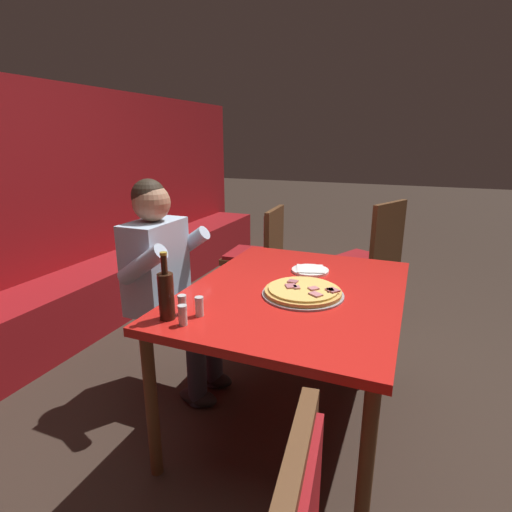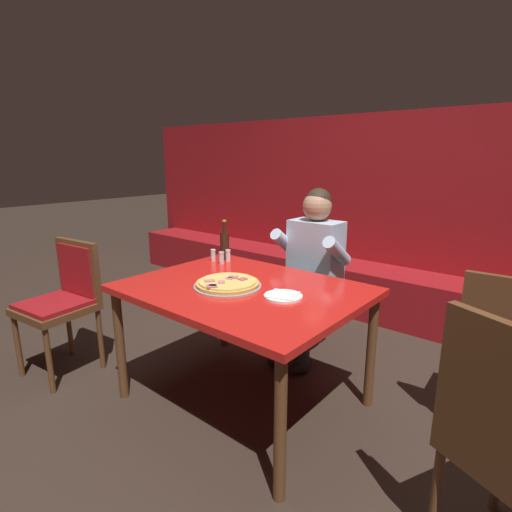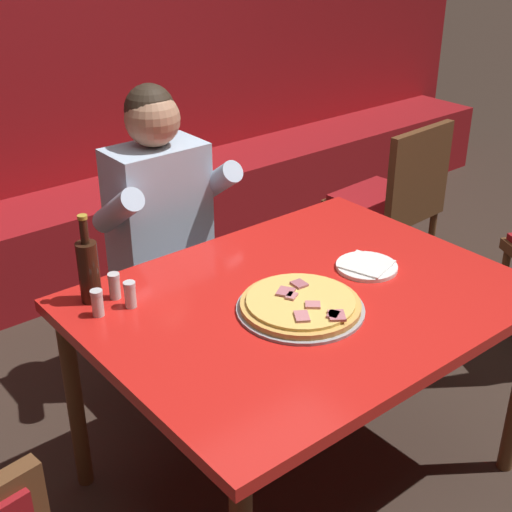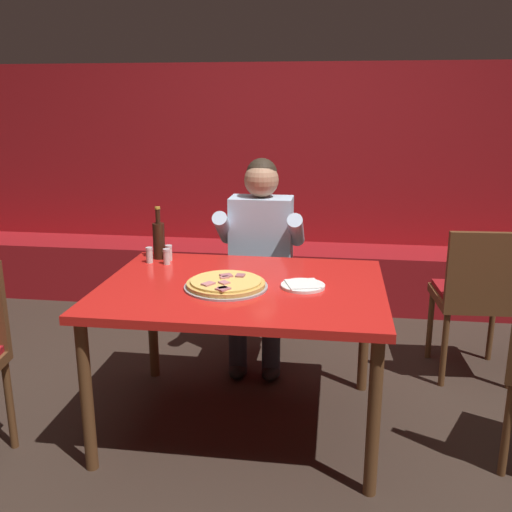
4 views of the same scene
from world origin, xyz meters
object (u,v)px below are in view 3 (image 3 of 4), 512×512
main_dining_table (303,315)px  plate_white_paper (366,266)px  pizza (301,305)px  beer_bottle (89,269)px  dining_chair_far_right (395,196)px  diner_seated_blue_shirt (171,233)px  shaker_red_pepper_flakes (115,287)px  shaker_oregano (130,296)px  shaker_parmesan (98,304)px

main_dining_table → plate_white_paper: 0.30m
pizza → beer_bottle: size_ratio=1.36×
dining_chair_far_right → diner_seated_blue_shirt: bearing=177.6°
pizza → dining_chair_far_right: bearing=29.4°
plate_white_paper → shaker_red_pepper_flakes: size_ratio=2.44×
main_dining_table → shaker_oregano: (-0.46, 0.29, 0.11)m
main_dining_table → pizza: (-0.07, -0.06, 0.09)m
shaker_red_pepper_flakes → dining_chair_far_right: dining_chair_far_right is taller
plate_white_paper → pizza: bearing=-170.1°
pizza → dining_chair_far_right: (1.33, 0.75, -0.22)m
pizza → beer_bottle: bearing=135.5°
shaker_oregano → dining_chair_far_right: 1.78m
shaker_oregano → shaker_parmesan: bearing=169.9°
shaker_parmesan → dining_chair_far_right: bearing=11.9°
dining_chair_far_right → plate_white_paper: bearing=-144.7°
pizza → shaker_parmesan: shaker_parmesan is taller
pizza → diner_seated_blue_shirt: 0.81m
pizza → plate_white_paper: size_ratio=1.89×
diner_seated_blue_shirt → plate_white_paper: bearing=-67.4°
shaker_oregano → diner_seated_blue_shirt: (0.44, 0.46, -0.09)m
plate_white_paper → diner_seated_blue_shirt: 0.81m
beer_bottle → dining_chair_far_right: 1.85m
pizza → diner_seated_blue_shirt: (0.05, 0.80, -0.07)m
plate_white_paper → shaker_parmesan: size_ratio=2.44×
shaker_parmesan → diner_seated_blue_shirt: bearing=38.8°
main_dining_table → diner_seated_blue_shirt: 0.75m
pizza → plate_white_paper: bearing=9.9°
plate_white_paper → shaker_oregano: shaker_oregano is taller
pizza → shaker_red_pepper_flakes: 0.59m
main_dining_table → beer_bottle: size_ratio=4.64×
shaker_oregano → shaker_red_pepper_flakes: 0.08m
shaker_oregano → plate_white_paper: bearing=-20.8°
diner_seated_blue_shirt → dining_chair_far_right: 1.29m
plate_white_paper → shaker_red_pepper_flakes: 0.84m
shaker_red_pepper_flakes → dining_chair_far_right: bearing=10.6°
dining_chair_far_right → main_dining_table: bearing=-151.3°
pizza → dining_chair_far_right: dining_chair_far_right is taller
beer_bottle → shaker_oregano: 0.15m
pizza → beer_bottle: 0.66m
main_dining_table → shaker_parmesan: size_ratio=15.74×
plate_white_paper → shaker_parmesan: bearing=160.4°
shaker_parmesan → beer_bottle: bearing=73.9°
shaker_parmesan → dining_chair_far_right: 1.88m
pizza → shaker_oregano: bearing=138.4°
beer_bottle → shaker_parmesan: beer_bottle is taller
shaker_red_pepper_flakes → shaker_parmesan: size_ratio=1.00×
diner_seated_blue_shirt → main_dining_table: bearing=-88.6°
main_dining_table → diner_seated_blue_shirt: size_ratio=1.06×
dining_chair_far_right → pizza: bearing=-150.6°
shaker_red_pepper_flakes → diner_seated_blue_shirt: diner_seated_blue_shirt is taller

